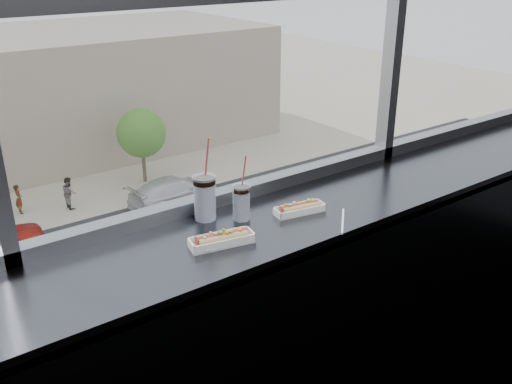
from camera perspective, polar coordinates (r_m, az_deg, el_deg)
wall_back_lower at (r=2.92m, az=-1.94°, el=-10.60°), size 6.00×0.00×6.00m
counter at (r=2.46m, az=1.51°, el=-3.41°), size 6.00×0.55×0.06m
counter_fascia at (r=2.58m, az=4.97°, el=-15.87°), size 6.00×0.04×1.04m
hotdog_tray_left at (r=2.24m, az=-3.44°, el=-4.68°), size 0.27×0.13×0.06m
hotdog_tray_right at (r=2.51m, az=4.39°, el=-1.61°), size 0.24×0.12×0.06m
soda_cup_left at (r=2.42m, az=-5.16°, el=-0.37°), size 0.10×0.10×0.37m
soda_cup_right at (r=2.42m, az=-1.47°, el=-0.89°), size 0.08×0.08×0.29m
loose_straw at (r=2.46m, az=8.68°, el=-2.88°), size 0.17×0.17×0.01m
wrapper at (r=2.22m, az=-5.01°, el=-5.51°), size 0.09×0.07×0.02m
car_near_d at (r=24.08m, az=-5.47°, el=-7.29°), size 2.61×5.62×1.83m
car_near_c at (r=21.86m, az=-23.22°, el=-12.47°), size 2.88×6.29×2.05m
car_far_c at (r=31.65m, az=-8.21°, el=0.56°), size 3.31×6.43×2.05m
car_near_e at (r=26.79m, az=4.48°, el=-3.62°), size 2.62×6.21×2.06m
pedestrian_d at (r=32.49m, az=-18.21°, el=0.23°), size 0.71×0.94×2.12m
pedestrian_c at (r=32.80m, az=-22.68°, el=-0.38°), size 0.65×0.87×1.96m
tree_right at (r=34.43m, az=-11.39°, el=5.78°), size 2.92×2.92×4.57m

